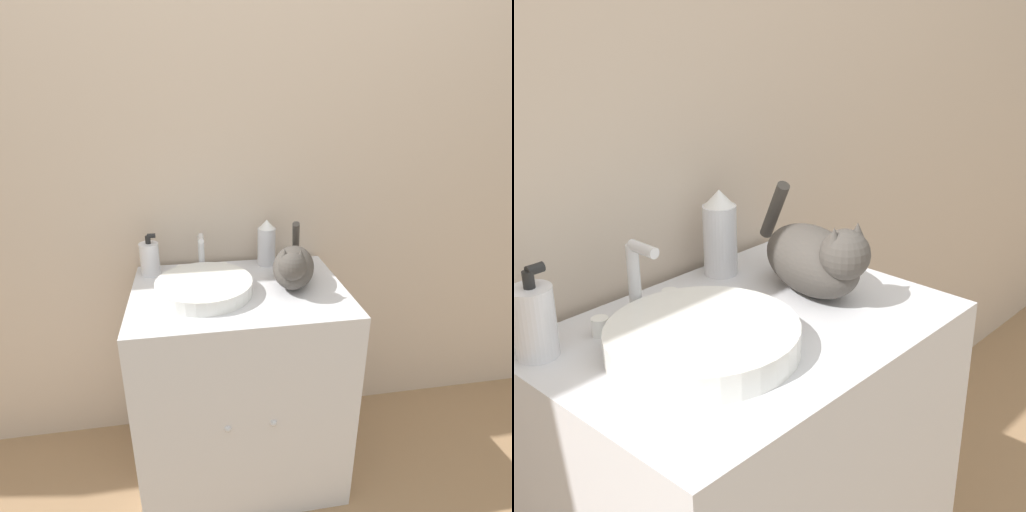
{
  "view_description": "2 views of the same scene",
  "coord_description": "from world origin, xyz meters",
  "views": [
    {
      "loc": [
        -0.15,
        -1.02,
        1.47
      ],
      "look_at": [
        0.06,
        0.27,
        0.96
      ],
      "focal_mm": 28.0,
      "sensor_mm": 36.0,
      "label": 1
    },
    {
      "loc": [
        -0.86,
        -0.56,
        1.45
      ],
      "look_at": [
        0.02,
        0.24,
        0.98
      ],
      "focal_mm": 50.0,
      "sensor_mm": 36.0,
      "label": 2
    }
  ],
  "objects": [
    {
      "name": "vanity_cabinet",
      "position": [
        0.0,
        0.27,
        0.42
      ],
      "size": [
        0.77,
        0.57,
        0.83
      ],
      "color": "silver",
      "rests_on": "ground_plane"
    },
    {
      "name": "cat",
      "position": [
        0.2,
        0.27,
        0.91
      ],
      "size": [
        0.22,
        0.36,
        0.21
      ],
      "rotation": [
        0.0,
        0.0,
        -1.87
      ],
      "color": "#47423D",
      "rests_on": "vanity_cabinet"
    },
    {
      "name": "wall_back",
      "position": [
        0.0,
        0.59,
        1.25
      ],
      "size": [
        6.0,
        0.05,
        2.5
      ],
      "color": "#C6B29E",
      "rests_on": "ground_plane"
    },
    {
      "name": "faucet",
      "position": [
        -0.12,
        0.44,
        0.9
      ],
      "size": [
        0.2,
        0.08,
        0.17
      ],
      "color": "silver",
      "rests_on": "vanity_cabinet"
    },
    {
      "name": "sink_basin",
      "position": [
        -0.12,
        0.26,
        0.86
      ],
      "size": [
        0.34,
        0.34,
        0.05
      ],
      "color": "white",
      "rests_on": "vanity_cabinet"
    },
    {
      "name": "soap_bottle",
      "position": [
        -0.32,
        0.47,
        0.9
      ],
      "size": [
        0.07,
        0.07,
        0.17
      ],
      "color": "silver",
      "rests_on": "vanity_cabinet"
    },
    {
      "name": "spray_bottle",
      "position": [
        0.14,
        0.49,
        0.93
      ],
      "size": [
        0.07,
        0.07,
        0.19
      ],
      "color": "silver",
      "rests_on": "vanity_cabinet"
    }
  ]
}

